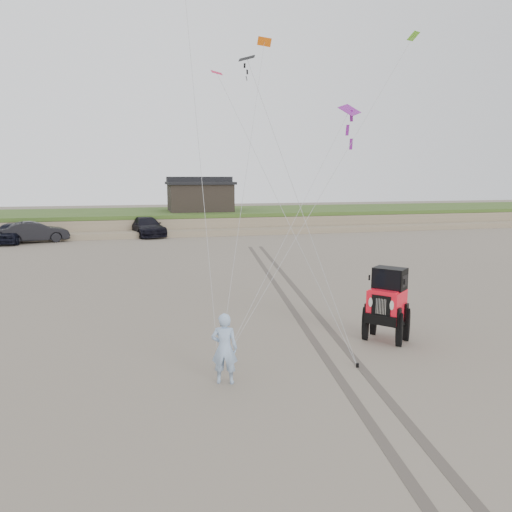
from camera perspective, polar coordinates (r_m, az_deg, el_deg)
The scene contains 12 objects.
ground at distance 14.19m, azimuth 6.49°, elevation -12.19°, with size 160.00×160.00×0.00m, color #6B6054.
dune_ridge at distance 50.26m, azimuth -8.74°, elevation 4.10°, with size 160.00×14.25×1.73m.
cabin at distance 49.84m, azimuth -6.44°, elevation 6.89°, with size 6.40×5.40×3.35m.
truck_a at distance 43.07m, azimuth -26.22°, elevation 2.41°, with size 1.89×4.70×1.60m, color black.
truck_b at distance 42.56m, azimuth -23.98°, elevation 2.51°, with size 1.73×4.97×1.64m, color black.
truck_c at distance 44.12m, azimuth -12.43°, elevation 3.30°, with size 2.30×5.65×1.64m, color black.
jeep at distance 16.24m, azimuth 14.68°, elevation -6.23°, with size 2.15×4.97×1.85m, color #FF1326, non-canonical shape.
man at distance 12.64m, azimuth -3.63°, elevation -10.49°, with size 0.66×0.43×1.81m, color #829CCA.
kite_flock at distance 22.64m, azimuth 6.23°, elevation 20.47°, with size 9.94×8.36×4.72m.
stake_main at distance 13.66m, azimuth -4.26°, elevation -12.74°, with size 0.08×0.08×0.12m, color black.
stake_aux at distance 14.14m, azimuth 11.52°, elevation -12.14°, with size 0.08×0.08×0.12m, color black.
tire_tracks at distance 22.04m, azimuth 4.04°, elevation -4.38°, with size 5.22×29.74×0.01m.
Camera 1 is at (-4.74, -12.35, 5.15)m, focal length 35.00 mm.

